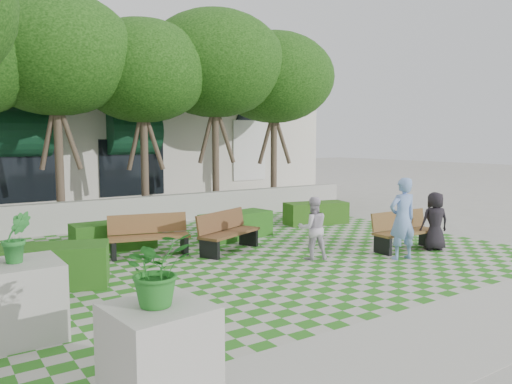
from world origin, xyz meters
TOP-DOWN VIEW (x-y plane):
  - ground at (0.00, 0.00)m, footprint 90.00×90.00m
  - lawn at (0.00, 1.00)m, footprint 12.00×12.00m
  - sidewalk_south at (0.00, -4.70)m, footprint 16.00×2.00m
  - retaining_wall at (0.00, 6.20)m, footprint 15.00×0.36m
  - bench_east at (3.35, -0.79)m, footprint 1.82×0.67m
  - bench_mid at (-0.35, 1.48)m, footprint 1.94×1.31m
  - bench_west at (-2.09, 2.13)m, footprint 1.93×1.03m
  - hedge_east at (4.02, 3.27)m, footprint 2.12×1.22m
  - hedge_midright at (0.67, 2.72)m, footprint 2.14×1.13m
  - hedge_midleft at (-2.58, 3.21)m, footprint 1.98×0.82m
  - hedge_west at (-4.64, 0.82)m, footprint 2.41×1.63m
  - planter_front at (-4.46, -4.00)m, footprint 1.09×1.09m
  - planter_back at (-5.41, -1.48)m, footprint 1.06×1.06m
  - person_blue at (2.52, -1.41)m, footprint 0.76×0.58m
  - person_dark at (3.93, -1.23)m, footprint 0.82×0.70m
  - person_white at (0.86, -0.27)m, footprint 0.85×0.77m
  - tree_row at (-1.86, 5.95)m, footprint 17.70×13.40m
  - building at (0.93, 14.08)m, footprint 18.00×8.92m

SIDE VIEW (x-z plane):
  - ground at x=0.00m, z-range 0.00..0.00m
  - sidewalk_south at x=0.00m, z-range 0.00..0.01m
  - lawn at x=0.00m, z-range 0.01..0.01m
  - hedge_midleft at x=-2.58m, z-range 0.00..0.69m
  - hedge_east at x=4.02m, z-range 0.00..0.70m
  - hedge_midright at x=0.67m, z-range 0.00..0.71m
  - hedge_west at x=-4.64m, z-range 0.00..0.78m
  - retaining_wall at x=0.00m, z-range 0.00..0.90m
  - bench_east at x=3.35m, z-range -0.02..0.93m
  - bench_west at x=-2.09m, z-range -0.02..0.95m
  - bench_mid at x=-0.35m, z-range -0.02..0.95m
  - planter_back at x=-5.41m, z-range -0.29..1.47m
  - person_white at x=0.86m, z-range 0.00..1.43m
  - person_dark at x=3.93m, z-range 0.00..1.44m
  - planter_front at x=-4.46m, z-range -0.17..1.61m
  - person_blue at x=2.52m, z-range 0.00..1.86m
  - building at x=0.93m, z-range -0.06..5.09m
  - tree_row at x=-1.86m, z-range 1.47..8.88m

